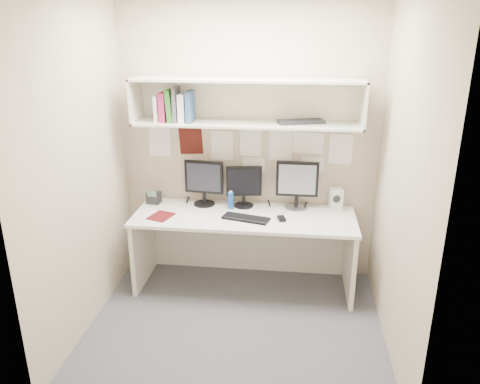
# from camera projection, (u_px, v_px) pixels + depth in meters

# --- Properties ---
(floor) EXTENTS (2.40, 2.00, 0.01)m
(floor) POSITION_uv_depth(u_px,v_px,m) (235.00, 326.00, 3.87)
(floor) COLOR #49494E
(floor) RESTS_ON ground
(wall_back) EXTENTS (2.40, 0.02, 2.60)m
(wall_back) POSITION_uv_depth(u_px,v_px,m) (249.00, 144.00, 4.37)
(wall_back) COLOR #B9A88E
(wall_back) RESTS_ON ground
(wall_front) EXTENTS (2.40, 0.02, 2.60)m
(wall_front) POSITION_uv_depth(u_px,v_px,m) (210.00, 233.00, 2.50)
(wall_front) COLOR #B9A88E
(wall_front) RESTS_ON ground
(wall_left) EXTENTS (0.02, 2.00, 2.60)m
(wall_left) POSITION_uv_depth(u_px,v_px,m) (79.00, 171.00, 3.57)
(wall_left) COLOR #B9A88E
(wall_left) RESTS_ON ground
(wall_right) EXTENTS (0.02, 2.00, 2.60)m
(wall_right) POSITION_uv_depth(u_px,v_px,m) (403.00, 183.00, 3.30)
(wall_right) COLOR #B9A88E
(wall_right) RESTS_ON ground
(desk) EXTENTS (2.00, 0.70, 0.73)m
(desk) POSITION_uv_depth(u_px,v_px,m) (244.00, 251.00, 4.36)
(desk) COLOR white
(desk) RESTS_ON floor
(overhead_hutch) EXTENTS (2.00, 0.38, 0.40)m
(overhead_hutch) POSITION_uv_depth(u_px,v_px,m) (247.00, 101.00, 4.10)
(overhead_hutch) COLOR beige
(overhead_hutch) RESTS_ON wall_back
(pinned_papers) EXTENTS (1.92, 0.01, 0.48)m
(pinned_papers) POSITION_uv_depth(u_px,v_px,m) (248.00, 149.00, 4.38)
(pinned_papers) COLOR white
(pinned_papers) RESTS_ON wall_back
(monitor_left) EXTENTS (0.37, 0.20, 0.43)m
(monitor_left) POSITION_uv_depth(u_px,v_px,m) (204.00, 181.00, 4.40)
(monitor_left) COLOR black
(monitor_left) RESTS_ON desk
(monitor_center) EXTENTS (0.34, 0.18, 0.39)m
(monitor_center) POSITION_uv_depth(u_px,v_px,m) (244.00, 184.00, 4.37)
(monitor_center) COLOR black
(monitor_center) RESTS_ON desk
(monitor_right) EXTENTS (0.39, 0.21, 0.45)m
(monitor_right) POSITION_uv_depth(u_px,v_px,m) (297.00, 183.00, 4.30)
(monitor_right) COLOR #A5A5AA
(monitor_right) RESTS_ON desk
(keyboard) EXTENTS (0.44, 0.25, 0.02)m
(keyboard) POSITION_uv_depth(u_px,v_px,m) (246.00, 218.00, 4.13)
(keyboard) COLOR black
(keyboard) RESTS_ON desk
(mouse) EXTENTS (0.09, 0.11, 0.03)m
(mouse) POSITION_uv_depth(u_px,v_px,m) (281.00, 219.00, 4.11)
(mouse) COLOR black
(mouse) RESTS_ON desk
(speaker) EXTENTS (0.13, 0.13, 0.21)m
(speaker) POSITION_uv_depth(u_px,v_px,m) (336.00, 199.00, 4.32)
(speaker) COLOR silver
(speaker) RESTS_ON desk
(blue_bottle) EXTENTS (0.05, 0.05, 0.17)m
(blue_bottle) POSITION_uv_depth(u_px,v_px,m) (231.00, 200.00, 4.35)
(blue_bottle) COLOR #164198
(blue_bottle) RESTS_ON desk
(maroon_notebook) EXTENTS (0.23, 0.26, 0.01)m
(maroon_notebook) POSITION_uv_depth(u_px,v_px,m) (161.00, 216.00, 4.19)
(maroon_notebook) COLOR #510D0F
(maroon_notebook) RESTS_ON desk
(desk_phone) EXTENTS (0.13, 0.12, 0.14)m
(desk_phone) POSITION_uv_depth(u_px,v_px,m) (154.00, 197.00, 4.49)
(desk_phone) COLOR black
(desk_phone) RESTS_ON desk
(book_stack) EXTENTS (0.33, 0.19, 0.31)m
(book_stack) POSITION_uv_depth(u_px,v_px,m) (175.00, 107.00, 4.12)
(book_stack) COLOR silver
(book_stack) RESTS_ON overhead_hutch
(hutch_tray) EXTENTS (0.42, 0.26, 0.03)m
(hutch_tray) POSITION_uv_depth(u_px,v_px,m) (301.00, 122.00, 4.08)
(hutch_tray) COLOR black
(hutch_tray) RESTS_ON overhead_hutch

